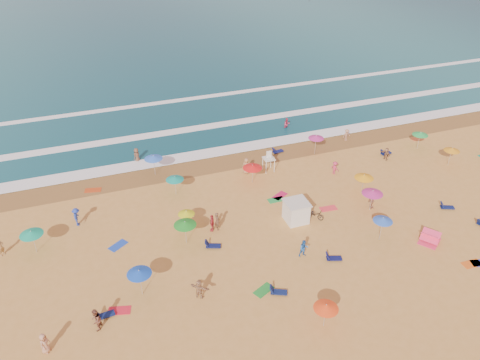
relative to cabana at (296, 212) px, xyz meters
name	(u,v)px	position (x,y,z in m)	size (l,w,h in m)	color
ground	(256,226)	(-3.90, 0.37, -1.00)	(220.00, 220.00, 0.00)	gold
ocean	(128,20)	(-3.90, 84.37, -1.00)	(220.00, 140.00, 0.18)	#0C4756
wet_sand	(217,163)	(-3.90, 12.87, -0.99)	(220.00, 220.00, 0.00)	olive
surf_foam	(197,131)	(-3.90, 21.69, -0.90)	(200.00, 18.70, 0.05)	white
cabana	(296,212)	(0.00, 0.00, 0.00)	(2.00, 2.00, 2.00)	white
cabana_roof	(297,203)	(0.00, 0.00, 1.06)	(2.20, 2.20, 0.12)	silver
bicycle	(315,214)	(1.90, -0.30, -0.53)	(0.63, 1.80, 0.94)	black
lifeguard_stand	(269,162)	(1.10, 9.42, 0.05)	(1.20, 1.20, 2.10)	white
beach_umbrellas	(271,189)	(-1.42, 2.80, 1.12)	(46.25, 26.99, 0.77)	green
loungers	(325,221)	(2.43, -1.28, -0.83)	(36.30, 21.95, 0.34)	#101C53
towels	(288,223)	(-0.87, -0.18, -0.98)	(41.59, 23.92, 0.03)	red
popup_tents	(465,189)	(18.47, -1.72, -0.40)	(19.15, 12.41, 1.20)	#FB3765
beachgoers	(227,203)	(-5.66, 3.87, -0.17)	(41.76, 27.12, 2.12)	#A77F4D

